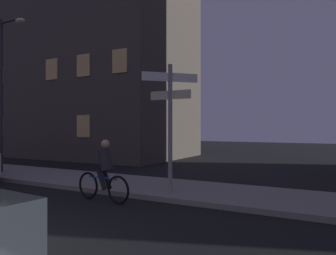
# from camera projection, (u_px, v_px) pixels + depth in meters

# --- Properties ---
(sidewalk_kerb) EXTENTS (40.00, 2.74, 0.14)m
(sidewalk_kerb) POSITION_uv_depth(u_px,v_px,m) (156.00, 187.00, 9.79)
(sidewalk_kerb) COLOR gray
(sidewalk_kerb) RESTS_ON ground_plane
(signpost) EXTENTS (1.23, 1.15, 3.52)m
(signpost) POSITION_uv_depth(u_px,v_px,m) (170.00, 116.00, 8.67)
(signpost) COLOR gray
(signpost) RESTS_ON sidewalk_kerb
(street_lamp) EXTENTS (1.48, 0.28, 6.12)m
(street_lamp) POSITION_uv_depth(u_px,v_px,m) (4.00, 82.00, 12.57)
(street_lamp) COLOR #2D2D30
(street_lamp) RESTS_ON sidewalk_kerb
(cyclist) EXTENTS (1.82, 0.37, 1.61)m
(cyclist) POSITION_uv_depth(u_px,v_px,m) (104.00, 173.00, 8.22)
(cyclist) COLOR black
(cyclist) RESTS_ON ground_plane
(building_left_block) EXTENTS (12.17, 7.78, 16.16)m
(building_left_block) POSITION_uv_depth(u_px,v_px,m) (97.00, 38.00, 21.70)
(building_left_block) COLOR #4C443D
(building_left_block) RESTS_ON ground_plane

